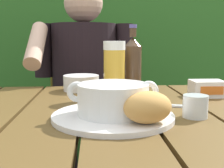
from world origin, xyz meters
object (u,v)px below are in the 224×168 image
butter_tub (207,88)px  soup_bowl (113,98)px  serving_plate (113,116)px  chair_near_diner (86,119)px  water_glass_small (195,106)px  bread_roll (148,107)px  beer_glass (114,69)px  beer_bottle (133,65)px  person_eating (84,83)px  diner_bowl (81,83)px  table_knife (166,105)px

butter_tub → soup_bowl: bearing=-142.4°
butter_tub → serving_plate: bearing=-142.4°
chair_near_diner → water_glass_small: 1.03m
serving_plate → bread_roll: bearing=-49.4°
butter_tub → bread_roll: bearing=-128.1°
beer_glass → beer_bottle: size_ratio=0.77×
chair_near_diner → person_eating: (-0.00, -0.20, 0.24)m
bread_roll → diner_bowl: 0.51m
beer_glass → table_knife: bearing=-45.2°
table_knife → beer_glass: bearing=134.8°
water_glass_small → butter_tub: bearing=62.9°
soup_bowl → table_knife: soup_bowl is taller
bread_roll → butter_tub: bearing=51.9°
beer_glass → bread_roll: bearing=-82.0°
person_eating → table_knife: size_ratio=7.79×
beer_bottle → diner_bowl: (-0.18, 0.09, -0.07)m
soup_bowl → chair_near_diner: bearing=95.7°
serving_plate → water_glass_small: bearing=0.3°
soup_bowl → diner_bowl: 0.41m
chair_near_diner → beer_bottle: 0.75m
beer_glass → beer_bottle: (0.07, 0.05, 0.01)m
diner_bowl → water_glass_small: bearing=-53.5°
beer_glass → diner_bowl: 0.19m
serving_plate → table_knife: serving_plate is taller
serving_plate → soup_bowl: 0.05m
bread_roll → table_knife: size_ratio=0.82×
table_knife → diner_bowl: (-0.25, 0.28, 0.02)m
butter_tub → diner_bowl: (-0.43, 0.15, 0.00)m
serving_plate → butter_tub: 0.42m
table_knife → person_eating: bearing=112.6°
soup_bowl → butter_tub: (0.33, 0.26, -0.02)m
person_eating → serving_plate: size_ratio=4.10×
chair_near_diner → table_knife: (0.25, -0.82, 0.27)m
soup_bowl → butter_tub: soup_bowl is taller
person_eating → water_glass_small: size_ratio=19.79×
serving_plate → bread_roll: size_ratio=2.32×
person_eating → bread_roll: (0.17, -0.82, 0.07)m
serving_plate → table_knife: (0.16, 0.12, -0.00)m
person_eating → beer_bottle: 0.48m
beer_glass → serving_plate: bearing=-94.7°
bread_roll → butter_tub: 0.43m
bread_roll → table_knife: 0.23m
water_glass_small → beer_bottle: bearing=110.2°
soup_bowl → water_glass_small: size_ratio=3.60×
bread_roll → beer_bottle: (0.02, 0.39, 0.06)m
beer_bottle → table_knife: 0.23m
serving_plate → diner_bowl: 0.41m
person_eating → serving_plate: 0.75m
bread_roll → beer_glass: bearing=98.0°
chair_near_diner → table_knife: chair_near_diner is taller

